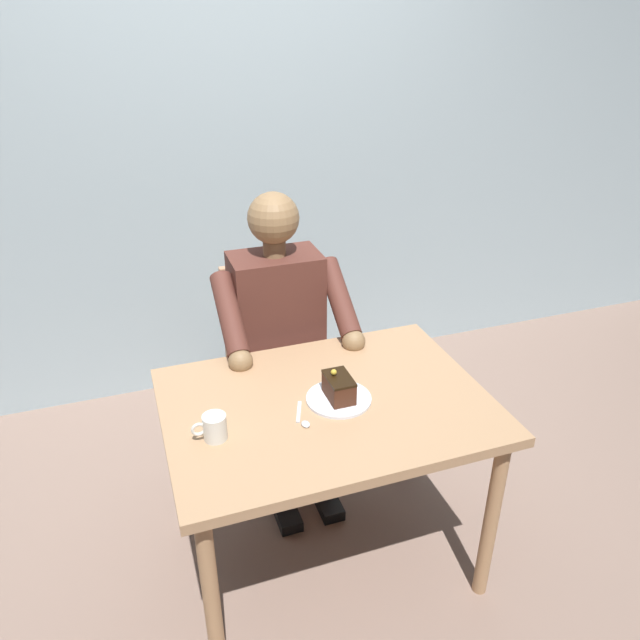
# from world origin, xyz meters

# --- Properties ---
(ground_plane) EXTENTS (14.00, 14.00, 0.00)m
(ground_plane) POSITION_xyz_m (0.00, 0.00, 0.00)
(ground_plane) COLOR #886E60
(cafe_rear_panel) EXTENTS (6.40, 0.12, 3.00)m
(cafe_rear_panel) POSITION_xyz_m (0.00, -1.45, 1.50)
(cafe_rear_panel) COLOR #A1B7C1
(cafe_rear_panel) RESTS_ON ground
(dining_table) EXTENTS (1.06, 0.78, 0.72)m
(dining_table) POSITION_xyz_m (0.00, 0.00, 0.63)
(dining_table) COLOR tan
(dining_table) RESTS_ON ground
(chair) EXTENTS (0.42, 0.42, 0.90)m
(chair) POSITION_xyz_m (0.00, -0.70, 0.49)
(chair) COLOR tan
(chair) RESTS_ON ground
(seated_person) EXTENTS (0.53, 0.58, 1.26)m
(seated_person) POSITION_xyz_m (0.00, -0.53, 0.65)
(seated_person) COLOR #562C24
(seated_person) RESTS_ON ground
(dessert_plate) EXTENTS (0.22, 0.22, 0.01)m
(dessert_plate) POSITION_xyz_m (-0.04, 0.01, 0.72)
(dessert_plate) COLOR white
(dessert_plate) RESTS_ON dining_table
(cake_slice) EXTENTS (0.08, 0.12, 0.10)m
(cake_slice) POSITION_xyz_m (-0.04, 0.01, 0.77)
(cake_slice) COLOR #452315
(cake_slice) RESTS_ON dessert_plate
(coffee_cup) EXTENTS (0.11, 0.07, 0.08)m
(coffee_cup) POSITION_xyz_m (0.38, 0.07, 0.76)
(coffee_cup) COLOR silver
(coffee_cup) RESTS_ON dining_table
(dessert_spoon) EXTENTS (0.05, 0.14, 0.01)m
(dessert_spoon) POSITION_xyz_m (0.11, 0.07, 0.72)
(dessert_spoon) COLOR silver
(dessert_spoon) RESTS_ON dining_table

